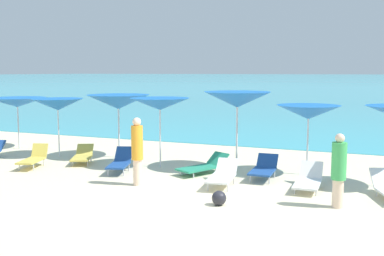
{
  "coord_description": "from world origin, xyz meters",
  "views": [
    {
      "loc": [
        4.02,
        -9.41,
        3.04
      ],
      "look_at": [
        -1.59,
        4.3,
        1.2
      ],
      "focal_mm": 42.88,
      "sensor_mm": 36.0,
      "label": 1
    }
  ],
  "objects_px": {
    "lounge_chair_10": "(120,162)",
    "beach_ball": "(219,198)",
    "umbrella_2": "(118,102)",
    "umbrella_3": "(160,104)",
    "lounge_chair_3": "(34,158)",
    "lounge_chair_6": "(204,166)",
    "umbrella_1": "(58,104)",
    "lounge_chair_5": "(223,175)",
    "umbrella_0": "(17,102)",
    "lounge_chair_1": "(83,155)",
    "lounge_chair_9": "(264,168)",
    "beachgoer_0": "(339,169)",
    "umbrella_5": "(309,112)",
    "beachgoer_1": "(137,149)",
    "umbrella_4": "(237,100)",
    "lounge_chair_0": "(309,180)"
  },
  "relations": [
    {
      "from": "umbrella_1",
      "to": "umbrella_3",
      "type": "height_order",
      "value": "umbrella_3"
    },
    {
      "from": "umbrella_0",
      "to": "beachgoer_0",
      "type": "height_order",
      "value": "umbrella_0"
    },
    {
      "from": "umbrella_4",
      "to": "lounge_chair_10",
      "type": "xyz_separation_m",
      "value": [
        -3.17,
        -1.68,
        -1.85
      ]
    },
    {
      "from": "umbrella_2",
      "to": "lounge_chair_10",
      "type": "height_order",
      "value": "umbrella_2"
    },
    {
      "from": "beachgoer_1",
      "to": "lounge_chair_0",
      "type": "bearing_deg",
      "value": -110.13
    },
    {
      "from": "umbrella_4",
      "to": "lounge_chair_9",
      "type": "relative_size",
      "value": 1.67
    },
    {
      "from": "lounge_chair_1",
      "to": "lounge_chair_10",
      "type": "height_order",
      "value": "lounge_chair_10"
    },
    {
      "from": "umbrella_3",
      "to": "lounge_chair_3",
      "type": "height_order",
      "value": "umbrella_3"
    },
    {
      "from": "lounge_chair_5",
      "to": "beach_ball",
      "type": "xyz_separation_m",
      "value": [
        0.49,
        -1.74,
        -0.13
      ]
    },
    {
      "from": "umbrella_0",
      "to": "lounge_chair_1",
      "type": "xyz_separation_m",
      "value": [
        4.03,
        -1.44,
        -1.58
      ]
    },
    {
      "from": "umbrella_0",
      "to": "lounge_chair_1",
      "type": "bearing_deg",
      "value": -19.66
    },
    {
      "from": "umbrella_3",
      "to": "lounge_chair_5",
      "type": "distance_m",
      "value": 3.49
    },
    {
      "from": "umbrella_4",
      "to": "lounge_chair_0",
      "type": "height_order",
      "value": "umbrella_4"
    },
    {
      "from": "umbrella_4",
      "to": "lounge_chair_10",
      "type": "distance_m",
      "value": 4.04
    },
    {
      "from": "umbrella_2",
      "to": "umbrella_4",
      "type": "distance_m",
      "value": 4.45
    },
    {
      "from": "umbrella_1",
      "to": "lounge_chair_5",
      "type": "height_order",
      "value": "umbrella_1"
    },
    {
      "from": "umbrella_4",
      "to": "beachgoer_1",
      "type": "distance_m",
      "value": 3.68
    },
    {
      "from": "umbrella_3",
      "to": "lounge_chair_1",
      "type": "xyz_separation_m",
      "value": [
        -2.69,
        -0.41,
        -1.76
      ]
    },
    {
      "from": "umbrella_1",
      "to": "lounge_chair_0",
      "type": "bearing_deg",
      "value": -8.15
    },
    {
      "from": "umbrella_4",
      "to": "lounge_chair_5",
      "type": "height_order",
      "value": "umbrella_4"
    },
    {
      "from": "lounge_chair_3",
      "to": "umbrella_1",
      "type": "bearing_deg",
      "value": 86.45
    },
    {
      "from": "lounge_chair_5",
      "to": "beachgoer_1",
      "type": "height_order",
      "value": "beachgoer_1"
    },
    {
      "from": "umbrella_4",
      "to": "lounge_chair_10",
      "type": "height_order",
      "value": "umbrella_4"
    },
    {
      "from": "umbrella_2",
      "to": "beachgoer_1",
      "type": "bearing_deg",
      "value": -52.07
    },
    {
      "from": "umbrella_5",
      "to": "beachgoer_1",
      "type": "xyz_separation_m",
      "value": [
        -4.01,
        -3.03,
        -0.87
      ]
    },
    {
      "from": "umbrella_0",
      "to": "beachgoer_0",
      "type": "relative_size",
      "value": 1.35
    },
    {
      "from": "lounge_chair_10",
      "to": "beachgoer_0",
      "type": "height_order",
      "value": "beachgoer_0"
    },
    {
      "from": "umbrella_4",
      "to": "lounge_chair_9",
      "type": "xyz_separation_m",
      "value": [
        1.08,
        -0.94,
        -1.87
      ]
    },
    {
      "from": "beach_ball",
      "to": "umbrella_5",
      "type": "bearing_deg",
      "value": 70.75
    },
    {
      "from": "lounge_chair_1",
      "to": "beachgoer_0",
      "type": "xyz_separation_m",
      "value": [
        8.31,
        -2.05,
        0.63
      ]
    },
    {
      "from": "lounge_chair_5",
      "to": "lounge_chair_6",
      "type": "distance_m",
      "value": 1.56
    },
    {
      "from": "beach_ball",
      "to": "lounge_chair_10",
      "type": "bearing_deg",
      "value": 150.92
    },
    {
      "from": "umbrella_3",
      "to": "lounge_chair_6",
      "type": "bearing_deg",
      "value": -12.68
    },
    {
      "from": "umbrella_0",
      "to": "beach_ball",
      "type": "xyz_separation_m",
      "value": [
        9.83,
        -4.33,
        -1.66
      ]
    },
    {
      "from": "umbrella_4",
      "to": "beach_ball",
      "type": "xyz_separation_m",
      "value": [
        0.74,
        -3.86,
        -2.0
      ]
    },
    {
      "from": "lounge_chair_9",
      "to": "beachgoer_0",
      "type": "relative_size",
      "value": 0.86
    },
    {
      "from": "beachgoer_0",
      "to": "beachgoer_1",
      "type": "height_order",
      "value": "beachgoer_1"
    },
    {
      "from": "lounge_chair_10",
      "to": "beach_ball",
      "type": "relative_size",
      "value": 4.62
    },
    {
      "from": "umbrella_2",
      "to": "umbrella_3",
      "type": "distance_m",
      "value": 2.26
    },
    {
      "from": "umbrella_1",
      "to": "umbrella_2",
      "type": "bearing_deg",
      "value": 17.77
    },
    {
      "from": "umbrella_0",
      "to": "lounge_chair_0",
      "type": "distance_m",
      "value": 11.8
    },
    {
      "from": "umbrella_3",
      "to": "lounge_chair_6",
      "type": "height_order",
      "value": "umbrella_3"
    },
    {
      "from": "umbrella_5",
      "to": "lounge_chair_5",
      "type": "bearing_deg",
      "value": -130.2
    },
    {
      "from": "beach_ball",
      "to": "umbrella_0",
      "type": "bearing_deg",
      "value": 156.2
    },
    {
      "from": "umbrella_2",
      "to": "beach_ball",
      "type": "height_order",
      "value": "umbrella_2"
    },
    {
      "from": "lounge_chair_3",
      "to": "lounge_chair_6",
      "type": "height_order",
      "value": "lounge_chair_3"
    },
    {
      "from": "umbrella_3",
      "to": "umbrella_1",
      "type": "bearing_deg",
      "value": 176.65
    },
    {
      "from": "lounge_chair_1",
      "to": "lounge_chair_3",
      "type": "bearing_deg",
      "value": -157.16
    },
    {
      "from": "umbrella_0",
      "to": "umbrella_2",
      "type": "relative_size",
      "value": 0.99
    },
    {
      "from": "beach_ball",
      "to": "umbrella_4",
      "type": "bearing_deg",
      "value": 100.89
    }
  ]
}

